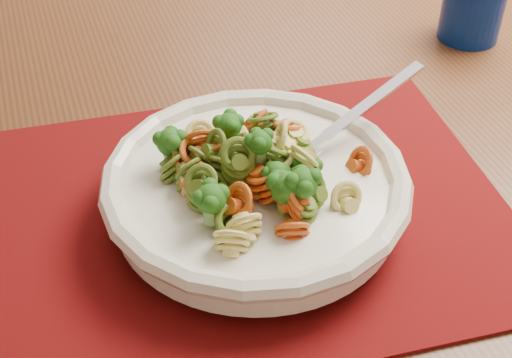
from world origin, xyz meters
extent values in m
cube|color=#50351A|center=(0.00, 0.00, 0.00)|extent=(4.00, 4.00, 0.01)
cube|color=#593019|center=(-0.74, -0.74, 0.68)|extent=(1.52, 1.05, 0.04)
cube|color=#593019|center=(-0.12, -0.28, 0.33)|extent=(0.08, 0.08, 0.66)
cube|color=#65040D|center=(-0.67, -0.77, 0.70)|extent=(0.44, 0.35, 0.00)
cylinder|color=silver|center=(-0.67, -0.78, 0.71)|extent=(0.11, 0.11, 0.01)
cylinder|color=silver|center=(-0.67, -0.78, 0.73)|extent=(0.24, 0.24, 0.03)
torus|color=silver|center=(-0.67, -0.78, 0.74)|extent=(0.26, 0.26, 0.02)
cylinder|color=navy|center=(-0.35, -0.53, 0.75)|extent=(0.07, 0.07, 0.09)
camera|label=1|loc=(-0.78, -1.22, 1.12)|focal=50.00mm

